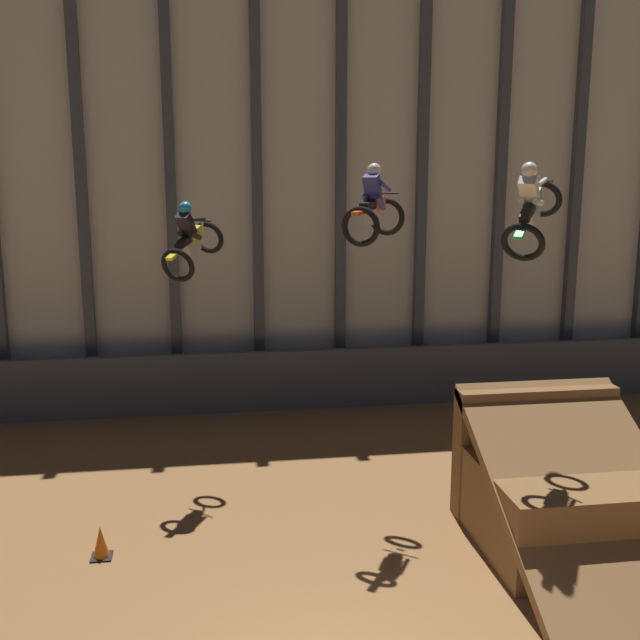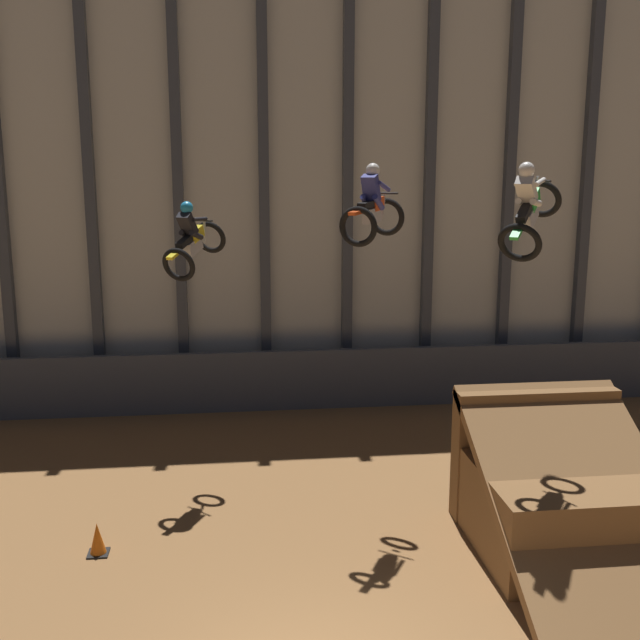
{
  "view_description": "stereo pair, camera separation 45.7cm",
  "coord_description": "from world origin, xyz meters",
  "px_view_note": "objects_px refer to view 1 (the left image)",
  "views": [
    {
      "loc": [
        -1.35,
        -8.3,
        6.61
      ],
      "look_at": [
        0.83,
        6.42,
        3.59
      ],
      "focal_mm": 42.0,
      "sensor_mm": 36.0,
      "label": 1
    },
    {
      "loc": [
        -0.89,
        -8.36,
        6.61
      ],
      "look_at": [
        0.83,
        6.42,
        3.59
      ],
      "focal_mm": 42.0,
      "sensor_mm": 36.0,
      "label": 2
    }
  ],
  "objects_px": {
    "rider_bike_left_air": "(191,241)",
    "rider_bike_center_air": "(374,209)",
    "rider_bike_right_air": "(531,209)",
    "traffic_cone_arena_edge": "(101,542)",
    "dirt_ramp": "(561,492)"
  },
  "relations": [
    {
      "from": "dirt_ramp",
      "to": "rider_bike_right_air",
      "type": "relative_size",
      "value": 2.59
    },
    {
      "from": "rider_bike_right_air",
      "to": "traffic_cone_arena_edge",
      "type": "bearing_deg",
      "value": -145.06
    },
    {
      "from": "rider_bike_left_air",
      "to": "traffic_cone_arena_edge",
      "type": "bearing_deg",
      "value": -88.95
    },
    {
      "from": "dirt_ramp",
      "to": "rider_bike_left_air",
      "type": "height_order",
      "value": "rider_bike_left_air"
    },
    {
      "from": "rider_bike_left_air",
      "to": "rider_bike_center_air",
      "type": "xyz_separation_m",
      "value": [
        3.41,
        -1.93,
        0.72
      ]
    },
    {
      "from": "rider_bike_center_air",
      "to": "rider_bike_right_air",
      "type": "xyz_separation_m",
      "value": [
        2.37,
        -1.6,
        0.08
      ]
    },
    {
      "from": "rider_bike_right_air",
      "to": "traffic_cone_arena_edge",
      "type": "height_order",
      "value": "rider_bike_right_air"
    },
    {
      "from": "rider_bike_left_air",
      "to": "rider_bike_center_air",
      "type": "relative_size",
      "value": 1.07
    },
    {
      "from": "rider_bike_center_air",
      "to": "rider_bike_left_air",
      "type": "bearing_deg",
      "value": -176.75
    },
    {
      "from": "rider_bike_left_air",
      "to": "dirt_ramp",
      "type": "bearing_deg",
      "value": -3.64
    },
    {
      "from": "dirt_ramp",
      "to": "rider_bike_center_air",
      "type": "distance_m",
      "value": 6.14
    },
    {
      "from": "rider_bike_right_air",
      "to": "traffic_cone_arena_edge",
      "type": "xyz_separation_m",
      "value": [
        -7.42,
        0.2,
        -5.67
      ]
    },
    {
      "from": "dirt_ramp",
      "to": "traffic_cone_arena_edge",
      "type": "height_order",
      "value": "dirt_ramp"
    },
    {
      "from": "rider_bike_center_air",
      "to": "traffic_cone_arena_edge",
      "type": "distance_m",
      "value": 7.66
    },
    {
      "from": "dirt_ramp",
      "to": "traffic_cone_arena_edge",
      "type": "distance_m",
      "value": 8.15
    }
  ]
}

